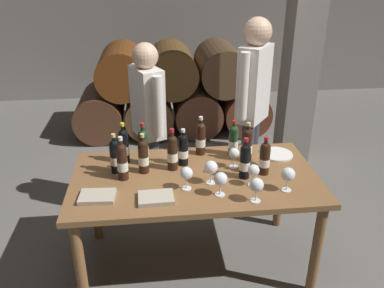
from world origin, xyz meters
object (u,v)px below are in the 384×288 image
Objects in this scene: leather_ledger at (156,198)px; wine_glass_4 at (186,174)px; wine_glass_3 at (211,168)px; wine_glass_5 at (257,185)px; wine_bottle_4 at (201,138)px; serving_plate at (277,154)px; wine_bottle_11 at (172,152)px; wine_glass_7 at (288,175)px; wine_bottle_6 at (144,147)px; wine_bottle_8 at (233,140)px; wine_bottle_9 at (115,156)px; wine_bottle_2 at (122,161)px; dining_table at (195,187)px; sommelier_presenting at (253,99)px; wine_bottle_5 at (183,149)px; tasting_notebook at (97,197)px; wine_glass_2 at (234,154)px; wine_bottle_7 at (143,156)px; wine_bottle_0 at (124,146)px; wine_glass_6 at (221,179)px; wine_glass_0 at (254,171)px; wine_bottle_10 at (247,144)px; wine_bottle_1 at (265,158)px; taster_seated_left at (148,118)px; wine_glass_1 at (265,151)px; wine_bottle_3 at (245,161)px.

wine_glass_4 is at bearing 27.02° from leather_ledger.
wine_glass_5 is (0.24, -0.25, -0.00)m from wine_glass_3.
wine_bottle_4 is 1.27× the size of serving_plate.
wine_bottle_11 reaches higher than wine_glass_7.
wine_bottle_6 is 0.68m from wine_bottle_8.
wine_bottle_11 is at bearing -0.05° from wine_bottle_9.
wine_bottle_2 is 1.08× the size of wine_bottle_9.
dining_table is 1.02m from sommelier_presenting.
tasting_notebook is (-0.58, -0.39, -0.11)m from wine_bottle_5.
wine_bottle_7 is at bearing -179.92° from wine_glass_2.
wine_glass_4 is at bearing 172.03° from wine_glass_7.
wine_bottle_0 is 0.58m from wine_bottle_4.
wine_glass_6 is (0.48, -0.48, -0.02)m from wine_bottle_6.
wine_glass_5 is 0.98× the size of wine_glass_7.
wine_glass_6 reaches higher than leather_ledger.
wine_glass_3 is (0.64, -0.22, -0.01)m from wine_bottle_9.
wine_bottle_7 is 1.82× the size of wine_glass_6.
wine_bottle_4 is 0.92m from tasting_notebook.
wine_bottle_9 is 1.21× the size of serving_plate.
dining_table is 11.18× the size of wine_glass_0.
wine_bottle_7 is 0.20m from wine_bottle_9.
sommelier_presenting is at bearing 41.53° from wine_bottle_5.
wine_bottle_8 is at bearing 127.00° from wine_bottle_10.
wine_bottle_1 is at bearing 110.64° from wine_glass_7.
taster_seated_left is (0.23, 0.60, 0.04)m from wine_bottle_9.
wine_bottle_10 is at bearing 42.96° from wine_glass_3.
wine_bottle_6 is (-0.83, 0.24, 0.01)m from wine_bottle_1.
wine_bottle_6 is at bearing 89.49° from wine_bottle_7.
wine_glass_1 is (0.86, -0.13, -0.02)m from wine_bottle_6.
wine_bottle_3 is at bearing -165.67° from wine_bottle_1.
wine_bottle_9 is at bearing -111.30° from taster_seated_left.
sommelier_presenting is at bearing 89.29° from wine_glass_7.
wine_glass_5 is 1.25m from taster_seated_left.
wine_bottle_6 reaches higher than wine_glass_0.
wine_bottle_3 is at bearing -30.34° from wine_bottle_5.
dining_table is at bearing 178.00° from wine_bottle_1.
wine_glass_7 is at bearing 23.56° from wine_glass_5.
wine_glass_5 reaches higher than wine_glass_4.
wine_glass_5 is (0.34, -0.35, 0.20)m from dining_table.
wine_glass_5 is at bearing -58.90° from taster_seated_left.
wine_glass_6 reaches higher than wine_glass_4.
dining_table is 0.53m from wine_bottle_1.
wine_bottle_4 is 0.44m from wine_bottle_6.
wine_bottle_10 is (0.33, -0.14, -0.00)m from wine_bottle_4.
tasting_notebook is (-0.57, -0.05, -0.10)m from wine_glass_4.
wine_glass_4 is at bearing -45.42° from wine_bottle_0.
wine_bottle_9 is 0.48m from leather_ledger.
wine_bottle_2 is 1.31m from sommelier_presenting.
wine_glass_5 is 1.14m from sommelier_presenting.
tasting_notebook is (-0.73, -0.11, -0.10)m from wine_glass_3.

